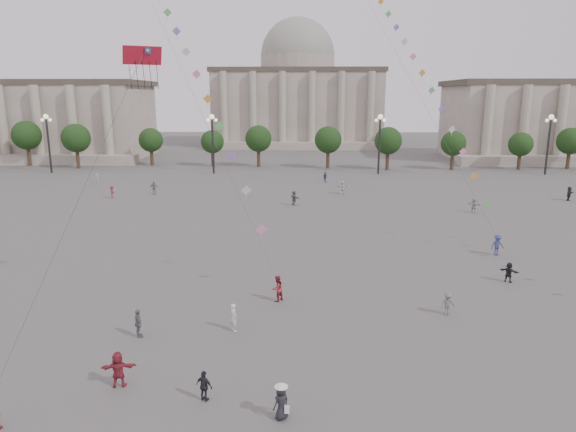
{
  "coord_description": "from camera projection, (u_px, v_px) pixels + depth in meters",
  "views": [
    {
      "loc": [
        0.71,
        -22.78,
        13.85
      ],
      "look_at": [
        -0.08,
        12.0,
        5.67
      ],
      "focal_mm": 32.0,
      "sensor_mm": 36.0,
      "label": 1
    }
  ],
  "objects": [
    {
      "name": "ground",
      "position": [
        284.0,
        383.0,
        25.36
      ],
      "size": [
        360.0,
        360.0,
        0.0
      ],
      "primitive_type": "plane",
      "color": "#514E4C",
      "rests_on": "ground"
    },
    {
      "name": "hall_central",
      "position": [
        297.0,
        94.0,
        147.87
      ],
      "size": [
        48.3,
        34.3,
        35.5
      ],
      "color": "gray",
      "rests_on": "ground"
    },
    {
      "name": "tree_row",
      "position": [
        296.0,
        140.0,
        100.04
      ],
      "size": [
        137.12,
        5.12,
        8.0
      ],
      "color": "#332419",
      "rests_on": "ground"
    },
    {
      "name": "lamp_post_far_west",
      "position": [
        47.0,
        133.0,
        92.79
      ],
      "size": [
        2.0,
        0.9,
        10.65
      ],
      "color": "#262628",
      "rests_on": "ground"
    },
    {
      "name": "lamp_post_mid_west",
      "position": [
        212.0,
        133.0,
        92.13
      ],
      "size": [
        2.0,
        0.9,
        10.65
      ],
      "color": "#262628",
      "rests_on": "ground"
    },
    {
      "name": "lamp_post_mid_east",
      "position": [
        380.0,
        133.0,
        91.47
      ],
      "size": [
        2.0,
        0.9,
        10.65
      ],
      "color": "#262628",
      "rests_on": "ground"
    },
    {
      "name": "lamp_post_far_east",
      "position": [
        549.0,
        133.0,
        90.81
      ],
      "size": [
        2.0,
        0.9,
        10.65
      ],
      "color": "#262628",
      "rests_on": "ground"
    },
    {
      "name": "person_crowd_0",
      "position": [
        325.0,
        177.0,
        84.01
      ],
      "size": [
        1.03,
        0.95,
        1.69
      ],
      "primitive_type": "imported",
      "rotation": [
        0.0,
        0.0,
        0.69
      ],
      "color": "navy",
      "rests_on": "ground"
    },
    {
      "name": "person_crowd_3",
      "position": [
        509.0,
        272.0,
        38.95
      ],
      "size": [
        1.42,
        1.22,
        1.55
      ],
      "primitive_type": "imported",
      "rotation": [
        0.0,
        0.0,
        2.5
      ],
      "color": "black",
      "rests_on": "ground"
    },
    {
      "name": "person_crowd_4",
      "position": [
        343.0,
        187.0,
        73.88
      ],
      "size": [
        1.89,
        1.17,
        1.94
      ],
      "primitive_type": "imported",
      "rotation": [
        0.0,
        0.0,
        3.5
      ],
      "color": "silver",
      "rests_on": "ground"
    },
    {
      "name": "person_crowd_6",
      "position": [
        448.0,
        304.0,
        33.07
      ],
      "size": [
        1.12,
        0.82,
        1.54
      ],
      "primitive_type": "imported",
      "rotation": [
        0.0,
        0.0,
        0.28
      ],
      "color": "slate",
      "rests_on": "ground"
    },
    {
      "name": "person_crowd_7",
      "position": [
        474.0,
        205.0,
        62.14
      ],
      "size": [
        1.72,
        1.41,
        1.84
      ],
      "primitive_type": "imported",
      "rotation": [
        0.0,
        0.0,
        2.55
      ],
      "color": "#B2B1AE",
      "rests_on": "ground"
    },
    {
      "name": "person_crowd_9",
      "position": [
        569.0,
        194.0,
        69.24
      ],
      "size": [
        1.69,
        1.62,
        1.92
      ],
      "primitive_type": "imported",
      "rotation": [
        0.0,
        0.0,
        0.74
      ],
      "color": "#232328",
      "rests_on": "ground"
    },
    {
      "name": "person_crowd_10",
      "position": [
        97.0,
        179.0,
        82.29
      ],
      "size": [
        0.68,
        0.74,
        1.7
      ],
      "primitive_type": "imported",
      "rotation": [
        0.0,
        0.0,
        2.15
      ],
      "color": "#B3B4B0",
      "rests_on": "ground"
    },
    {
      "name": "person_crowd_12",
      "position": [
        294.0,
        198.0,
        66.34
      ],
      "size": [
        1.49,
        1.75,
        1.89
      ],
      "primitive_type": "imported",
      "rotation": [
        0.0,
        0.0,
        2.2
      ],
      "color": "slate",
      "rests_on": "ground"
    },
    {
      "name": "person_crowd_13",
      "position": [
        234.0,
        317.0,
        30.84
      ],
      "size": [
        0.66,
        0.75,
        1.72
      ],
      "primitive_type": "imported",
      "rotation": [
        0.0,
        0.0,
        2.07
      ],
      "color": "silver",
      "rests_on": "ground"
    },
    {
      "name": "person_crowd_16",
      "position": [
        154.0,
        188.0,
        73.75
      ],
      "size": [
        1.15,
        0.59,
        1.89
      ],
      "primitive_type": "imported",
      "rotation": [
        0.0,
        0.0,
        0.12
      ],
      "color": "slate",
      "rests_on": "ground"
    },
    {
      "name": "person_crowd_17",
      "position": [
        112.0,
        192.0,
        71.02
      ],
      "size": [
        0.71,
        1.15,
        1.72
      ],
      "primitive_type": "imported",
      "rotation": [
        0.0,
        0.0,
        1.64
      ],
      "color": "maroon",
      "rests_on": "ground"
    },
    {
      "name": "tourist_1",
      "position": [
        204.0,
        386.0,
        23.73
      ],
      "size": [
        0.95,
        0.72,
        1.5
      ],
      "primitive_type": "imported",
      "rotation": [
        0.0,
        0.0,
        2.68
      ],
      "color": "#222227",
      "rests_on": "ground"
    },
    {
      "name": "tourist_2",
      "position": [
        118.0,
        369.0,
        24.87
      ],
      "size": [
        1.75,
        0.82,
        1.82
      ],
      "primitive_type": "imported",
      "rotation": [
        0.0,
        0.0,
        3.31
      ],
      "color": "maroon",
      "rests_on": "ground"
    },
    {
      "name": "tourist_3",
      "position": [
        138.0,
        323.0,
        30.0
      ],
      "size": [
        0.9,
        1.08,
        1.73
      ],
      "primitive_type": "imported",
      "rotation": [
        0.0,
        0.0,
        2.13
      ],
      "color": "slate",
      "rests_on": "ground"
    },
    {
      "name": "kite_flyer_0",
      "position": [
        277.0,
        288.0,
        35.28
      ],
      "size": [
        1.11,
        1.13,
        1.83
      ],
      "primitive_type": "imported",
      "rotation": [
        0.0,
        0.0,
        4.0
      ],
      "color": "maroon",
      "rests_on": "ground"
    },
    {
      "name": "kite_flyer_1",
      "position": [
        497.0,
        245.0,
        45.4
      ],
      "size": [
        1.38,
        1.0,
        1.91
      ],
      "primitive_type": "imported",
      "rotation": [
        0.0,
        0.0,
        0.26
      ],
      "color": "navy",
      "rests_on": "ground"
    },
    {
      "name": "hat_person",
      "position": [
        281.0,
        401.0,
        22.36
      ],
      "size": [
        0.92,
        0.91,
        1.69
      ],
      "color": "black",
      "rests_on": "ground"
    },
    {
      "name": "dragon_kite",
      "position": [
        142.0,
        70.0,
        29.66
      ],
      "size": [
        2.98,
        6.63,
        19.07
      ],
      "color": "#A91225",
      "rests_on": "ground"
    }
  ]
}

